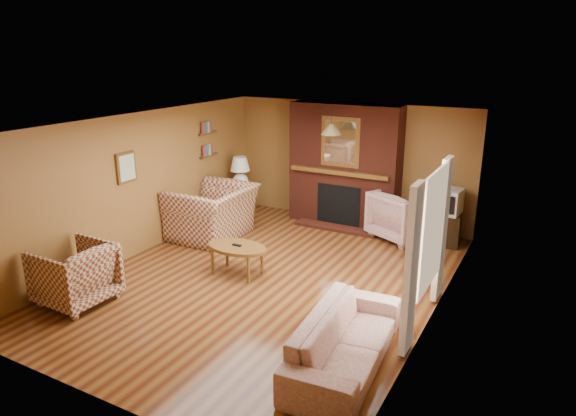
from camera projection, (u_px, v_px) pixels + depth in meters
The scene contains 20 objects.
floor at pixel (267, 279), 7.92m from camera, with size 6.50×6.50×0.00m, color #431D0E.
ceiling at pixel (265, 123), 7.20m from camera, with size 6.50×6.50×0.00m, color white.
wall_back at pixel (349, 163), 10.28m from camera, with size 6.50×6.50×0.00m, color brown.
wall_front at pixel (90, 293), 4.83m from camera, with size 6.50×6.50×0.00m, color brown.
wall_left at pixel (140, 184), 8.70m from camera, with size 6.50×6.50×0.00m, color brown.
wall_right at pixel (438, 232), 6.42m from camera, with size 6.50×6.50×0.00m, color brown.
fireplace at pixel (344, 166), 10.07m from camera, with size 2.20×0.82×2.40m.
window_right at pixel (430, 242), 6.30m from camera, with size 0.10×1.85×2.00m.
bookshelf at pixel (209, 140), 10.12m from camera, with size 0.09×0.55×0.71m.
botanical_print at pixel (126, 168), 8.33m from camera, with size 0.05×0.40×0.50m.
pendant_light at pixel (331, 129), 9.25m from camera, with size 0.36×0.36×0.48m.
plaid_loveseat at pixel (213, 212), 9.56m from camera, with size 1.47×1.29×0.96m, color maroon.
plaid_armchair at pixel (75, 274), 7.08m from camera, with size 0.91×0.93×0.85m, color maroon.
floral_sofa at pixel (345, 340), 5.71m from camera, with size 2.07×0.81×0.61m, color #BDB692.
floral_armchair at pixel (403, 215), 9.46m from camera, with size 0.97×1.00×0.91m, color #BDB692.
coffee_table at pixel (237, 249), 7.97m from camera, with size 0.99×0.62×0.49m.
side_table at pixel (241, 202), 10.84m from camera, with size 0.44×0.44×0.58m, color brown.
table_lamp at pixel (240, 171), 10.64m from camera, with size 0.41×0.41×0.68m.
tv_stand at pixel (444, 228), 9.24m from camera, with size 0.54×0.49×0.59m, color black.
crt_tv at pixel (447, 201), 9.08m from camera, with size 0.52×0.52×0.45m.
Camera 1 is at (3.73, -6.20, 3.42)m, focal length 32.00 mm.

